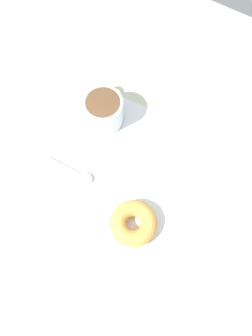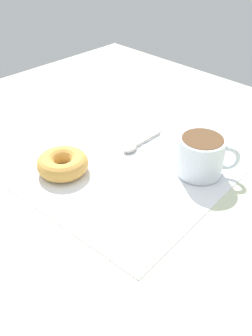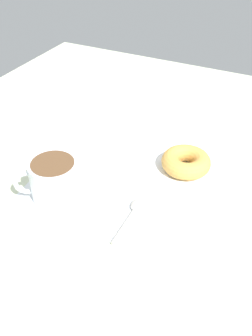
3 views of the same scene
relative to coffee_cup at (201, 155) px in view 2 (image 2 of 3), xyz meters
The scene contains 5 objects.
ground_plane 19.67cm from the coffee_cup, 139.12° to the left, with size 120.00×120.00×2.00cm, color beige.
napkin 15.48cm from the coffee_cup, 140.54° to the left, with size 35.34×35.34×0.30cm, color white.
coffee_cup is the anchor object (origin of this frame).
donut 27.60cm from the coffee_cup, 134.25° to the left, with size 10.35×10.35×3.65cm, color gold.
spoon 16.13cm from the coffee_cup, 99.98° to the left, with size 12.24×2.43×0.90cm.
Camera 2 is at (-39.33, -44.78, 45.34)cm, focal length 40.00 mm.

